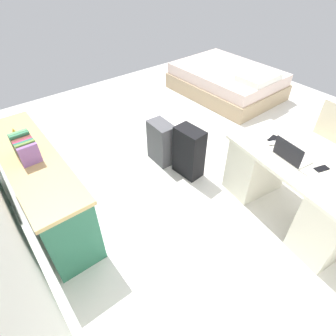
% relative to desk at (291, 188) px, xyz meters
% --- Properties ---
extents(ground_plane, '(6.14, 6.14, 0.00)m').
position_rel_desk_xyz_m(ground_plane, '(1.36, -0.17, -0.38)').
color(ground_plane, silver).
extents(desk, '(1.52, 0.85, 0.73)m').
position_rel_desk_xyz_m(desk, '(0.00, 0.00, 0.00)').
color(desk, silver).
rests_on(desk, ground_plane).
extents(office_chair, '(0.52, 0.52, 0.94)m').
position_rel_desk_xyz_m(office_chair, '(0.16, -0.82, 0.04)').
color(office_chair, black).
rests_on(office_chair, ground_plane).
extents(credenza, '(1.80, 0.48, 0.79)m').
position_rel_desk_xyz_m(credenza, '(1.59, 2.02, 0.01)').
color(credenza, '#28664C').
rests_on(credenza, ground_plane).
extents(bed, '(1.94, 1.45, 0.58)m').
position_rel_desk_xyz_m(bed, '(2.46, -1.72, -0.14)').
color(bed, tan).
rests_on(bed, ground_plane).
extents(suitcase_black, '(0.38, 0.25, 0.65)m').
position_rel_desk_xyz_m(suitcase_black, '(1.16, 0.38, -0.06)').
color(suitcase_black, black).
rests_on(suitcase_black, ground_plane).
extents(suitcase_spare_grey, '(0.37, 0.23, 0.57)m').
position_rel_desk_xyz_m(suitcase_spare_grey, '(1.58, 0.49, -0.10)').
color(suitcase_spare_grey, '#4C4C51').
rests_on(suitcase_spare_grey, ground_plane).
extents(laptop, '(0.34, 0.26, 0.21)m').
position_rel_desk_xyz_m(laptop, '(0.10, 0.06, 0.40)').
color(laptop, silver).
rests_on(laptop, desk).
extents(computer_mouse, '(0.07, 0.11, 0.03)m').
position_rel_desk_xyz_m(computer_mouse, '(0.35, -0.02, 0.36)').
color(computer_mouse, white).
rests_on(computer_mouse, desk).
extents(cell_phone_near_laptop, '(0.10, 0.15, 0.01)m').
position_rel_desk_xyz_m(cell_phone_near_laptop, '(-0.17, -0.05, 0.35)').
color(cell_phone_near_laptop, black).
rests_on(cell_phone_near_laptop, desk).
extents(cell_phone_by_mouse, '(0.09, 0.14, 0.01)m').
position_rel_desk_xyz_m(cell_phone_by_mouse, '(0.40, -0.11, 0.35)').
color(cell_phone_by_mouse, black).
rests_on(cell_phone_by_mouse, desk).
extents(book_row, '(0.32, 0.17, 0.22)m').
position_rel_desk_xyz_m(book_row, '(1.60, 2.02, 0.51)').
color(book_row, '#885CA7').
rests_on(book_row, credenza).
extents(figurine_small, '(0.08, 0.08, 0.11)m').
position_rel_desk_xyz_m(figurine_small, '(1.99, 2.02, 0.46)').
color(figurine_small, gold).
rests_on(figurine_small, credenza).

